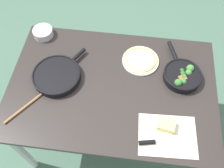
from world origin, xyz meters
TOP-DOWN VIEW (x-y plane):
  - ground_plane at (0.00, 0.00)m, footprint 14.00×14.00m
  - dining_table_red at (0.00, 0.00)m, footprint 1.24×0.84m
  - skillet_broccoli at (-0.41, -0.11)m, footprint 0.23×0.37m
  - skillet_eggs at (0.34, -0.01)m, footprint 0.29×0.37m
  - wooden_spoon at (0.41, 0.13)m, footprint 0.26×0.33m
  - parchment_sheet at (-0.33, 0.27)m, footprint 0.32×0.25m
  - grater_knife at (-0.28, 0.31)m, footprint 0.29×0.08m
  - cheese_block at (-0.32, 0.22)m, footprint 0.10×0.08m
  - dinner_plate_stack at (-0.16, -0.20)m, footprint 0.23×0.23m
  - prep_bowl_steel at (0.51, -0.34)m, footprint 0.13×0.13m

SIDE VIEW (x-z plane):
  - ground_plane at x=0.00m, z-range 0.00..0.00m
  - dining_table_red at x=0.00m, z-range 0.28..1.00m
  - parchment_sheet at x=-0.33m, z-range 0.72..0.72m
  - wooden_spoon at x=0.41m, z-range 0.72..0.74m
  - grater_knife at x=-0.28m, z-range 0.72..0.74m
  - dinner_plate_stack at x=-0.16m, z-range 0.72..0.75m
  - cheese_block at x=-0.32m, z-range 0.72..0.77m
  - skillet_eggs at x=0.34m, z-range 0.72..0.77m
  - prep_bowl_steel at x=0.51m, z-range 0.72..0.78m
  - skillet_broccoli at x=-0.41m, z-range 0.72..0.79m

